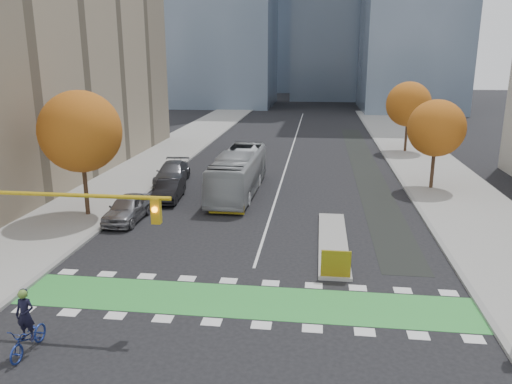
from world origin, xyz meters
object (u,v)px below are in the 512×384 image
(tree_west, at_px, (81,132))
(parked_car_c, at_px, (172,173))
(cyclist, at_px, (28,332))
(bus, at_px, (238,173))
(tree_east_near, at_px, (436,128))
(parked_car_b, at_px, (169,190))
(parked_car_a, at_px, (128,208))
(traffic_signal_west, at_px, (35,220))
(tree_east_far, at_px, (409,104))
(hazard_board, at_px, (336,264))

(tree_west, height_order, parked_car_c, tree_west)
(cyclist, bearing_deg, bus, 81.26)
(tree_east_near, bearing_deg, tree_west, -157.38)
(parked_car_b, xyz_separation_m, parked_car_c, (-1.24, 5.00, 0.06))
(parked_car_a, distance_m, parked_car_c, 10.00)
(traffic_signal_west, height_order, parked_car_c, traffic_signal_west)
(tree_west, bearing_deg, tree_east_far, 46.70)
(tree_east_near, xyz_separation_m, tree_east_far, (0.50, 16.00, 0.38))
(tree_east_far, xyz_separation_m, traffic_signal_west, (-20.43, -38.51, -1.21))
(tree_east_far, xyz_separation_m, parked_car_a, (-21.50, -26.59, -4.41))
(parked_car_b, bearing_deg, hazard_board, -50.68)
(parked_car_c, bearing_deg, cyclist, -91.01)
(tree_east_near, xyz_separation_m, cyclist, (-19.00, -25.27, -4.05))
(parked_car_b, bearing_deg, cyclist, -92.38)
(traffic_signal_west, relative_size, cyclist, 3.49)
(tree_west, distance_m, bus, 11.97)
(hazard_board, height_order, tree_east_near, tree_east_near)
(tree_east_far, height_order, traffic_signal_west, tree_east_far)
(tree_west, bearing_deg, bus, 37.15)
(tree_east_near, relative_size, parked_car_c, 1.21)
(hazard_board, height_order, tree_west, tree_west)
(hazard_board, relative_size, parked_car_a, 0.29)
(bus, xyz_separation_m, parked_car_c, (-6.00, 2.59, -0.79))
(tree_east_far, relative_size, traffic_signal_west, 0.90)
(tree_west, bearing_deg, traffic_signal_west, -71.98)
(parked_car_c, bearing_deg, tree_west, -113.32)
(parked_car_a, bearing_deg, parked_car_b, 77.22)
(cyclist, height_order, parked_car_b, cyclist)
(tree_east_near, relative_size, tree_east_far, 0.92)
(bus, distance_m, parked_car_b, 5.41)
(tree_east_near, distance_m, tree_east_far, 16.01)
(cyclist, bearing_deg, parked_car_c, 96.16)
(tree_east_near, height_order, traffic_signal_west, tree_east_near)
(hazard_board, bearing_deg, tree_east_far, 75.88)
(hazard_board, distance_m, bus, 16.23)
(traffic_signal_west, height_order, parked_car_a, traffic_signal_west)
(cyclist, relative_size, bus, 0.21)
(tree_east_near, relative_size, bus, 0.60)
(tree_east_near, distance_m, parked_car_a, 23.86)
(tree_east_far, xyz_separation_m, parked_car_b, (-20.26, -21.59, -4.46))
(hazard_board, distance_m, traffic_signal_west, 13.23)
(tree_west, bearing_deg, parked_car_b, 46.17)
(traffic_signal_west, distance_m, parked_car_b, 17.23)
(cyclist, xyz_separation_m, parked_car_b, (-0.76, 19.68, -0.03))
(tree_east_far, distance_m, parked_car_b, 29.94)
(tree_east_far, xyz_separation_m, cyclist, (-19.50, -41.27, -4.42))
(hazard_board, xyz_separation_m, traffic_signal_west, (-11.93, -4.71, 3.23))
(hazard_board, xyz_separation_m, tree_east_far, (8.50, 33.80, 4.44))
(bus, xyz_separation_m, parked_car_a, (-6.00, -7.41, -0.81))
(tree_east_far, bearing_deg, hazard_board, -104.12)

